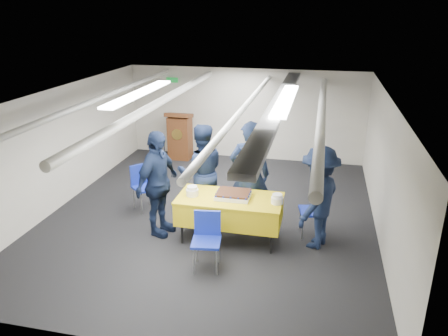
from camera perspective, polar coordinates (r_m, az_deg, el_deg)
The scene contains 14 objects.
ground at distance 8.34m, azimuth -1.68°, elevation -6.15°, with size 7.00×7.00×0.00m, color black.
room_shell at distance 8.07m, azimuth -0.45°, elevation 6.66°, with size 6.00×7.00×2.30m.
serving_table at distance 7.28m, azimuth 0.76°, elevation -5.40°, with size 1.73×0.85×0.77m.
sheet_cake at distance 7.19m, azimuth 1.22°, elevation -3.49°, with size 0.57×0.44×0.10m.
plate_stack_left at distance 7.26m, azimuth -4.17°, elevation -3.04°, with size 0.21×0.21×0.16m.
plate_stack_right at distance 7.01m, azimuth 6.96°, elevation -4.06°, with size 0.19×0.19×0.16m.
podium at distance 11.28m, azimuth -5.77°, elevation 4.26°, with size 0.62×0.53×1.25m.
chair_near at distance 6.59m, azimuth -2.26°, elevation -8.65°, with size 0.48×0.48×0.87m.
chair_right at distance 7.59m, azimuth 12.12°, elevation -4.99°, with size 0.49×0.49×0.87m.
chair_left at distance 8.58m, azimuth -10.56°, elevation -1.84°, with size 0.59×0.59×0.87m.
sailor_a at distance 7.62m, azimuth 3.36°, elevation -0.88°, with size 0.70×0.46×1.93m, color black.
sailor_b at distance 7.93m, azimuth -2.97°, elevation -0.54°, with size 0.87×0.68×1.79m, color black.
sailor_c at distance 7.42m, azimuth -8.66°, elevation -2.08°, with size 1.08×0.45×1.84m, color black.
sailor_d at distance 7.15m, azimuth 12.26°, elevation -3.83°, with size 1.10×0.63×1.70m, color black.
Camera 1 is at (1.88, -7.23, 3.72)m, focal length 35.00 mm.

